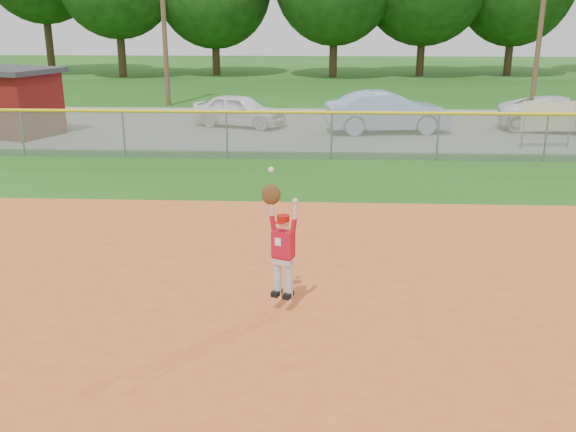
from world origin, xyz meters
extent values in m
plane|color=#1B5012|center=(0.00, 0.00, 0.00)|extent=(120.00, 120.00, 0.00)
cube|color=#BE5422|center=(0.00, -3.00, 0.02)|extent=(24.00, 16.00, 0.04)
cube|color=slate|center=(0.00, 16.00, 0.01)|extent=(44.00, 10.00, 0.03)
imported|color=white|center=(-3.64, 15.88, 0.68)|extent=(4.10, 2.66, 1.30)
imported|color=#83A1C4|center=(2.24, 14.80, 0.81)|extent=(4.93, 2.32, 1.56)
imported|color=silver|center=(9.07, 15.45, 0.69)|extent=(5.13, 3.17, 1.33)
cube|color=#5A0D0C|center=(-11.96, 13.62, 1.17)|extent=(3.59, 3.16, 2.33)
cube|color=#333338|center=(-11.96, 13.62, 2.43)|extent=(4.07, 3.64, 0.19)
cylinder|color=gray|center=(6.54, 11.92, 0.61)|extent=(0.06, 0.06, 1.22)
cylinder|color=gray|center=(8.16, 12.09, 0.61)|extent=(0.06, 0.06, 1.22)
cube|color=#F0E6C4|center=(7.35, 12.01, 1.12)|extent=(1.83, 0.23, 1.02)
cube|color=gray|center=(0.00, 10.00, 0.75)|extent=(40.00, 0.03, 1.50)
cylinder|color=yellow|center=(0.00, 10.00, 1.50)|extent=(40.00, 0.10, 0.10)
cylinder|color=gray|center=(-10.00, 10.00, 0.75)|extent=(0.06, 0.06, 1.50)
cylinder|color=gray|center=(-6.67, 10.00, 0.75)|extent=(0.06, 0.06, 1.50)
cylinder|color=gray|center=(-3.33, 10.00, 0.75)|extent=(0.06, 0.06, 1.50)
cylinder|color=gray|center=(0.00, 10.00, 0.75)|extent=(0.06, 0.06, 1.50)
cylinder|color=gray|center=(3.33, 10.00, 0.75)|extent=(0.06, 0.06, 1.50)
cylinder|color=gray|center=(6.67, 10.00, 0.75)|extent=(0.06, 0.06, 1.50)
cylinder|color=#4C3823|center=(-8.00, 22.00, 4.50)|extent=(0.24, 0.24, 9.00)
cylinder|color=#4C3823|center=(10.00, 22.00, 4.50)|extent=(0.24, 0.24, 9.00)
cylinder|color=#422D1C|center=(-20.61, 38.40, 3.05)|extent=(0.56, 0.56, 6.10)
cylinder|color=#422D1C|center=(-14.62, 36.53, 2.22)|extent=(0.56, 0.56, 4.43)
cylinder|color=#422D1C|center=(-8.07, 38.17, 2.05)|extent=(0.56, 0.56, 4.11)
cylinder|color=#422D1C|center=(0.53, 37.14, 2.32)|extent=(0.56, 0.56, 4.64)
cylinder|color=#422D1C|center=(6.92, 38.34, 2.44)|extent=(0.56, 0.56, 4.89)
cylinder|color=#422D1C|center=(13.43, 39.01, 2.39)|extent=(0.56, 0.56, 4.78)
cylinder|color=silver|center=(-1.01, -0.91, 0.55)|extent=(0.16, 0.16, 0.55)
cylinder|color=silver|center=(-0.83, -0.99, 0.55)|extent=(0.16, 0.16, 0.55)
cube|color=black|center=(-1.02, -0.94, 0.31)|extent=(0.19, 0.25, 0.08)
cube|color=black|center=(-0.84, -1.02, 0.31)|extent=(0.19, 0.25, 0.08)
cube|color=silver|center=(-0.92, -0.95, 0.86)|extent=(0.32, 0.25, 0.11)
cube|color=maroon|center=(-0.92, -0.95, 0.92)|extent=(0.34, 0.27, 0.04)
cube|color=#B70D23|center=(-0.92, -0.95, 1.13)|extent=(0.37, 0.29, 0.42)
cube|color=white|center=(-1.00, -1.02, 1.19)|extent=(0.09, 0.04, 0.12)
sphere|color=beige|center=(-0.92, -0.95, 1.49)|extent=(0.24, 0.24, 0.19)
cylinder|color=#AB0F0A|center=(-0.92, -0.95, 1.55)|extent=(0.25, 0.25, 0.09)
cube|color=#AB0F0A|center=(-0.96, -1.04, 1.51)|extent=(0.17, 0.16, 0.02)
cylinder|color=#B70D23|center=(-1.08, -0.88, 1.45)|extent=(0.13, 0.11, 0.23)
cylinder|color=beige|center=(-1.10, -0.88, 1.68)|extent=(0.10, 0.09, 0.25)
ellipsoid|color=#4C2D14|center=(-1.10, -0.88, 1.89)|extent=(0.31, 0.23, 0.33)
sphere|color=white|center=(-1.10, -0.88, 2.28)|extent=(0.11, 0.11, 0.08)
cylinder|color=#B70D23|center=(-0.76, -1.02, 1.45)|extent=(0.13, 0.11, 0.23)
cylinder|color=beige|center=(-0.74, -1.03, 1.68)|extent=(0.10, 0.09, 0.25)
sphere|color=beige|center=(-0.74, -1.03, 1.84)|extent=(0.12, 0.12, 0.09)
camera|label=1|loc=(-0.40, -10.12, 4.52)|focal=40.00mm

